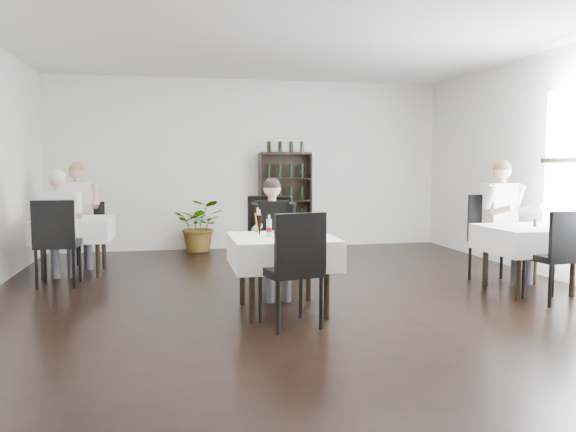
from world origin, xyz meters
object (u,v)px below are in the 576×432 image
at_px(potted_tree, 200,225).
at_px(diner_main, 273,228).
at_px(main_table, 282,251).
at_px(wine_shelf, 285,201).

xyz_separation_m(potted_tree, diner_main, (0.64, -3.55, 0.33)).
height_order(main_table, diner_main, diner_main).
distance_m(wine_shelf, diner_main, 3.77).
xyz_separation_m(wine_shelf, potted_tree, (-1.52, -0.11, -0.39)).
bearing_deg(wine_shelf, potted_tree, -175.70).
distance_m(potted_tree, diner_main, 3.62).
relative_size(wine_shelf, diner_main, 1.30).
distance_m(wine_shelf, main_table, 4.41).
bearing_deg(main_table, diner_main, 87.97).
distance_m(main_table, potted_tree, 4.25).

